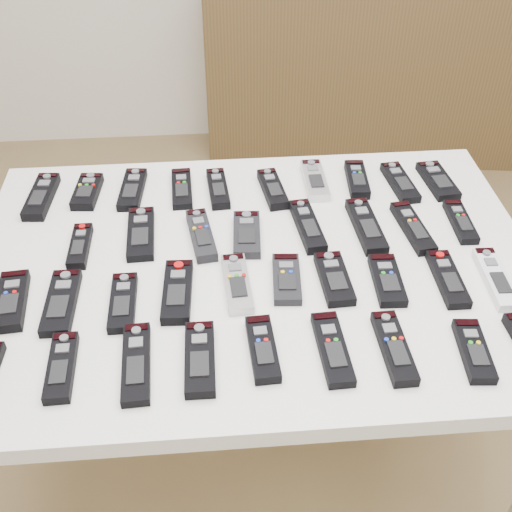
{
  "coord_description": "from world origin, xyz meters",
  "views": [
    {
      "loc": [
        -0.19,
        -1.07,
        1.7
      ],
      "look_at": [
        -0.1,
        -0.0,
        0.8
      ],
      "focal_mm": 45.0,
      "sensor_mm": 36.0,
      "label": 1
    }
  ],
  "objects": [
    {
      "name": "remote_3",
      "position": [
        -0.27,
        0.29,
        0.79
      ],
      "size": [
        0.05,
        0.16,
        0.02
      ],
      "primitive_type": "cube",
      "rotation": [
        0.0,
        0.0,
        0.03
      ],
      "color": "black",
      "rests_on": "table"
    },
    {
      "name": "remote_15",
      "position": [
        0.16,
        0.1,
        0.79
      ],
      "size": [
        0.06,
        0.2,
        0.02
      ],
      "primitive_type": "cube",
      "rotation": [
        0.0,
        0.0,
        0.06
      ],
      "color": "black",
      "rests_on": "table"
    },
    {
      "name": "ground",
      "position": [
        0.0,
        0.0,
        0.0
      ],
      "size": [
        4.0,
        4.0,
        0.0
      ],
      "primitive_type": "plane",
      "color": "olive",
      "rests_on": "ground"
    },
    {
      "name": "remote_27",
      "position": [
        0.4,
        -0.1,
        0.79
      ],
      "size": [
        0.05,
        0.19,
        0.02
      ],
      "primitive_type": "cube",
      "rotation": [
        0.0,
        0.0,
        -0.04
      ],
      "color": "silver",
      "rests_on": "table"
    },
    {
      "name": "remote_23",
      "position": [
        -0.04,
        -0.07,
        0.79
      ],
      "size": [
        0.07,
        0.15,
        0.02
      ],
      "primitive_type": "cube",
      "rotation": [
        0.0,
        0.0,
        -0.08
      ],
      "color": "black",
      "rests_on": "table"
    },
    {
      "name": "remote_25",
      "position": [
        0.17,
        -0.09,
        0.79
      ],
      "size": [
        0.06,
        0.15,
        0.02
      ],
      "primitive_type": "cube",
      "rotation": [
        0.0,
        0.0,
        -0.04
      ],
      "color": "black",
      "rests_on": "table"
    },
    {
      "name": "remote_26",
      "position": [
        0.3,
        -0.1,
        0.79
      ],
      "size": [
        0.05,
        0.17,
        0.02
      ],
      "primitive_type": "cube",
      "rotation": [
        0.0,
        0.0,
        -0.01
      ],
      "color": "black",
      "rests_on": "table"
    },
    {
      "name": "remote_35",
      "position": [
        0.28,
        -0.3,
        0.79
      ],
      "size": [
        0.06,
        0.15,
        0.02
      ],
      "primitive_type": "cube",
      "rotation": [
        0.0,
        0.0,
        -0.09
      ],
      "color": "black",
      "rests_on": "table"
    },
    {
      "name": "remote_13",
      "position": [
        -0.12,
        0.09,
        0.79
      ],
      "size": [
        0.07,
        0.16,
        0.02
      ],
      "primitive_type": "cube",
      "rotation": [
        0.0,
        0.0,
        -0.06
      ],
      "color": "black",
      "rests_on": "table"
    },
    {
      "name": "remote_10",
      "position": [
        -0.49,
        0.08,
        0.79
      ],
      "size": [
        0.04,
        0.14,
        0.02
      ],
      "primitive_type": "cube",
      "rotation": [
        0.0,
        0.0,
        -0.0
      ],
      "color": "black",
      "rests_on": "table"
    },
    {
      "name": "remote_21",
      "position": [
        -0.27,
        -0.09,
        0.79
      ],
      "size": [
        0.07,
        0.18,
        0.02
      ],
      "primitive_type": "cube",
      "rotation": [
        0.0,
        0.0,
        -0.05
      ],
      "color": "black",
      "rests_on": "table"
    },
    {
      "name": "remote_4",
      "position": [
        -0.18,
        0.28,
        0.79
      ],
      "size": [
        0.06,
        0.16,
        0.02
      ],
      "primitive_type": "cube",
      "rotation": [
        0.0,
        0.0,
        0.07
      ],
      "color": "black",
      "rests_on": "table"
    },
    {
      "name": "table",
      "position": [
        -0.1,
        -0.0,
        0.72
      ],
      "size": [
        1.25,
        0.88,
        0.78
      ],
      "color": "white",
      "rests_on": "ground"
    },
    {
      "name": "remote_24",
      "position": [
        0.06,
        -0.08,
        0.79
      ],
      "size": [
        0.07,
        0.16,
        0.02
      ],
      "primitive_type": "cube",
      "rotation": [
        0.0,
        0.0,
        0.05
      ],
      "color": "black",
      "rests_on": "table"
    },
    {
      "name": "remote_17",
      "position": [
        0.39,
        0.1,
        0.79
      ],
      "size": [
        0.05,
        0.16,
        0.02
      ],
      "primitive_type": "cube",
      "rotation": [
        0.0,
        0.0,
        -0.03
      ],
      "color": "black",
      "rests_on": "table"
    },
    {
      "name": "sideboard",
      "position": [
        0.65,
        1.78,
        0.41
      ],
      "size": [
        1.7,
        0.6,
        0.83
      ],
      "primitive_type": "cube",
      "rotation": [
        0.0,
        0.0,
        -0.13
      ],
      "color": "#4F381F",
      "rests_on": "ground"
    },
    {
      "name": "remote_22",
      "position": [
        -0.15,
        -0.07,
        0.79
      ],
      "size": [
        0.06,
        0.18,
        0.02
      ],
      "primitive_type": "cube",
      "rotation": [
        0.0,
        0.0,
        0.06
      ],
      "color": "#B7B7BC",
      "rests_on": "table"
    },
    {
      "name": "remote_30",
      "position": [
        -0.35,
        -0.28,
        0.79
      ],
      "size": [
        0.06,
        0.19,
        0.02
      ],
      "primitive_type": "cube",
      "rotation": [
        0.0,
        0.0,
        0.04
      ],
      "color": "black",
      "rests_on": "table"
    },
    {
      "name": "remote_16",
      "position": [
        0.27,
        0.08,
        0.79
      ],
      "size": [
        0.07,
        0.19,
        0.02
      ],
      "primitive_type": "cube",
      "rotation": [
        0.0,
        0.0,
        0.11
      ],
      "color": "black",
      "rests_on": "table"
    },
    {
      "name": "remote_6",
      "position": [
        0.07,
        0.3,
        0.79
      ],
      "size": [
        0.05,
        0.17,
        0.02
      ],
      "primitive_type": "cube",
      "rotation": [
        0.0,
        0.0,
        0.0
      ],
      "color": "#B7B7BC",
      "rests_on": "table"
    },
    {
      "name": "remote_1",
      "position": [
        -0.5,
        0.3,
        0.79
      ],
      "size": [
        0.07,
        0.14,
        0.02
      ],
      "primitive_type": "cube",
      "rotation": [
        0.0,
        0.0,
        -0.09
      ],
      "color": "black",
      "rests_on": "table"
    },
    {
      "name": "remote_29",
      "position": [
        -0.48,
        -0.28,
        0.79
      ],
      "size": [
        0.05,
        0.16,
        0.02
      ],
      "primitive_type": "cube",
      "rotation": [
        0.0,
        0.0,
        0.03
      ],
      "color": "black",
      "rests_on": "table"
    },
    {
      "name": "remote_9",
      "position": [
        0.39,
        0.28,
        0.79
      ],
      "size": [
        0.07,
        0.16,
        0.02
      ],
      "primitive_type": "cube",
      "rotation": [
        0.0,
        0.0,
        0.09
      ],
      "color": "black",
      "rests_on": "table"
    },
    {
      "name": "remote_34",
      "position": [
        0.14,
        -0.28,
        0.79
      ],
      "size": [
        0.05,
        0.18,
        0.02
      ],
      "primitive_type": "cube",
      "rotation": [
        0.0,
        0.0,
        0.02
      ],
      "color": "black",
      "rests_on": "table"
    },
    {
      "name": "remote_12",
      "position": [
        -0.22,
        0.09,
        0.79
      ],
      "size": [
        0.07,
        0.18,
        0.02
      ],
      "primitive_type": "cube",
      "rotation": [
        0.0,
        0.0,
        0.14
      ],
      "color": "black",
      "rests_on": "table"
    },
    {
      "name": "remote_14",
      "position": [
        0.03,
        0.11,
        0.79
      ],
      "size": [
        0.07,
        0.19,
        0.02
      ],
      "primitive_type": "cube",
      "rotation": [
        0.0,
        0.0,
        0.1
      ],
      "color": "black",
      "rests_on": "table"
    },
    {
      "name": "remote_7",
      "position": [
        0.18,
        0.3,
        0.79
      ],
      "size": [
        0.06,
        0.16,
        0.02
      ],
      "primitive_type": "cube",
      "rotation": [
        0.0,
        0.0,
        -0.07
      ],
      "color": "black",
      "rests_on": "table"
    },
    {
      "name": "remote_11",
      "position": [
        -0.36,
        0.11,
        0.79
      ],
      "size": [
        0.07,
        0.18,
        0.02
      ],
      "primitive_type": "cube",
      "rotation": [
        0.0,
        0.0,
        0.04
      ],
      "color": "black",
      "rests_on": "table"
    },
    {
      "name": "remote_8",
      "position": [
        0.29,
        0.27,
        0.79
      ],
      "size": [
        0.07,
        0.17,
        0.02
      ],
      "primitive_type": "cube",
      "rotation": [
        0.0,
        0.0,
        0.1
      ],
      "color": "black",
      "rests_on": "table"
    },
    {
      "name": "remote_31",
      "position": [
        -0.23,
        -0.28,
        0.79
      ],
      "size": [
        0.06,
        0.17,
        0.02
      ],
      "primitive_type": "cube",
      "rotation": [
        0.0,
        0.0,
        -0.01
      ],
      "color": "black",
      "rests_on": "table"
    },
    {
      "name": "remote_0",
      "position": [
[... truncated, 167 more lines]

